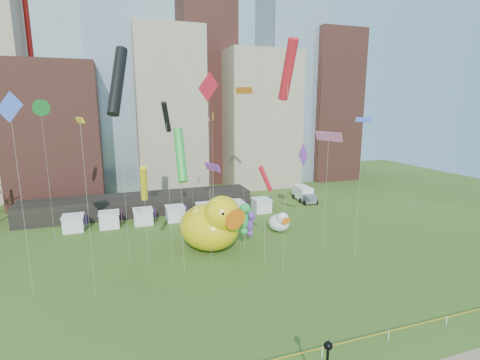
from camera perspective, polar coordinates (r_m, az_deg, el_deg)
name	(u,v)px	position (r m, az deg, el deg)	size (l,w,h in m)	color
skyline	(159,90)	(81.79, -12.68, 13.65)	(101.00, 23.00, 68.00)	brown
pavilion	(140,204)	(64.35, -15.47, -3.71)	(38.00, 6.00, 3.20)	black
vendor_tents	(175,214)	(59.22, -10.19, -5.30)	(33.24, 2.80, 2.40)	white
big_duck	(212,224)	(46.21, -4.47, -6.98)	(9.87, 10.76, 7.50)	yellow
small_duck	(280,222)	(53.57, 6.29, -6.62)	(3.09, 4.11, 3.14)	white
seahorse_green	(244,216)	(46.04, 0.71, -5.76)	(1.73, 1.98, 6.14)	silver
seahorse_purple	(250,222)	(48.37, 1.64, -6.65)	(1.39, 1.61, 4.41)	silver
box_truck	(304,194)	(71.25, 10.05, -2.15)	(3.04, 6.66, 2.76)	white
kite_0	(266,179)	(40.96, 4.07, 0.17)	(1.83, 0.65, 11.59)	silver
kite_1	(329,137)	(44.67, 13.84, 6.62)	(1.72, 3.60, 15.12)	silver
kite_2	(118,81)	(42.01, -18.79, 14.58)	(3.03, 4.53, 24.51)	silver
kite_3	(180,155)	(37.16, -9.40, 3.94)	(0.97, 3.24, 16.04)	silver
kite_4	(144,184)	(40.94, -14.95, -0.56)	(0.87, 2.49, 11.88)	silver
kite_5	(363,122)	(43.75, 18.93, 8.64)	(1.21, 1.73, 16.91)	silver
kite_6	(212,117)	(44.79, -4.42, 9.85)	(0.31, 1.25, 17.57)	silver
kite_7	(303,156)	(56.66, 9.97, 3.82)	(2.93, 2.29, 12.55)	silver
kite_8	(209,90)	(40.56, -4.97, 14.02)	(2.72, 1.83, 21.83)	silver
kite_9	(208,118)	(53.65, -5.10, 9.69)	(1.30, 3.15, 16.96)	silver
kite_10	(166,117)	(41.07, -11.57, 9.68)	(1.35, 2.05, 18.65)	silver
kite_11	(41,108)	(52.52, -28.98, 9.91)	(1.30, 1.88, 18.96)	silver
kite_12	(80,124)	(34.91, -23.92, 8.06)	(0.88, 1.62, 17.19)	silver
kite_13	(10,111)	(38.13, -32.55, 9.15)	(2.44, 1.34, 19.44)	silver
kite_14	(244,91)	(55.44, 0.64, 13.82)	(1.90, 3.13, 20.91)	silver
kite_15	(212,168)	(43.19, -4.37, 1.97)	(1.34, 2.82, 11.42)	silver
kite_16	(288,70)	(36.91, 7.61, 16.84)	(1.32, 3.52, 24.51)	silver
kite_17	(190,109)	(51.88, -7.91, 11.03)	(0.55, 1.67, 18.37)	silver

